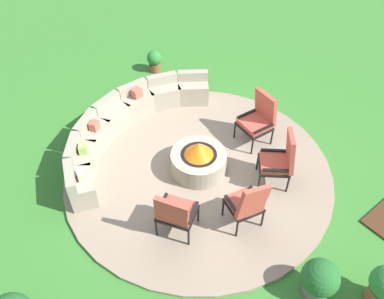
# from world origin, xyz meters

# --- Properties ---
(ground_plane) EXTENTS (24.00, 24.00, 0.00)m
(ground_plane) POSITION_xyz_m (0.00, 0.00, 0.00)
(ground_plane) COLOR #387A2D
(patio_circle) EXTENTS (5.17, 5.17, 0.06)m
(patio_circle) POSITION_xyz_m (0.00, 0.00, 0.03)
(patio_circle) COLOR gray
(patio_circle) RESTS_ON ground_plane
(fire_pit) EXTENTS (1.07, 1.07, 0.70)m
(fire_pit) POSITION_xyz_m (0.00, 0.00, 0.33)
(fire_pit) COLOR #9E937F
(fire_pit) RESTS_ON patio_circle
(curved_stone_bench) EXTENTS (4.09, 2.03, 0.71)m
(curved_stone_bench) POSITION_xyz_m (-0.52, 1.75, 0.36)
(curved_stone_bench) COLOR #9E937F
(curved_stone_bench) RESTS_ON patio_circle
(lounge_chair_front_left) EXTENTS (0.78, 0.81, 1.03)m
(lounge_chair_front_left) POSITION_xyz_m (-1.21, -0.86, 0.60)
(lounge_chair_front_left) COLOR black
(lounge_chair_front_left) RESTS_ON patio_circle
(lounge_chair_front_right) EXTENTS (0.66, 0.65, 1.10)m
(lounge_chair_front_right) POSITION_xyz_m (-0.20, -1.47, 0.62)
(lounge_chair_front_right) COLOR black
(lounge_chair_front_right) RESTS_ON patio_circle
(lounge_chair_back_left) EXTENTS (0.79, 0.82, 1.16)m
(lounge_chair_back_left) POSITION_xyz_m (0.96, -1.14, 0.64)
(lounge_chair_back_left) COLOR black
(lounge_chair_back_left) RESTS_ON patio_circle
(lounge_chair_back_right) EXTENTS (0.65, 0.66, 1.13)m
(lounge_chair_back_right) POSITION_xyz_m (1.49, -0.09, 0.64)
(lounge_chair_back_right) COLOR black
(lounge_chair_back_right) RESTS_ON patio_circle
(potted_plant_0) EXTENTS (0.38, 0.38, 0.56)m
(potted_plant_0) POSITION_xyz_m (1.40, 3.44, 0.31)
(potted_plant_0) COLOR brown
(potted_plant_0) RESTS_ON ground_plane
(potted_plant_2) EXTENTS (0.56, 0.56, 0.71)m
(potted_plant_2) POSITION_xyz_m (-0.21, -3.00, 0.38)
(potted_plant_2) COLOR #605B56
(potted_plant_2) RESTS_ON ground_plane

